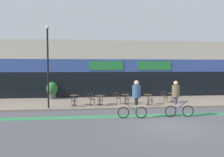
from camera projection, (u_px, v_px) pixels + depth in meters
ground_plane at (168, 126)px, 11.16m from camera, size 120.00×120.00×0.00m
sidewalk_slab at (137, 102)px, 18.35m from camera, size 40.00×5.50×0.12m
storefront_facade at (127, 69)px, 22.89m from camera, size 40.00×4.06×5.51m
bike_lane_stripe at (154, 115)px, 13.50m from camera, size 36.00×0.70×0.01m
bistro_table_0 at (74, 98)px, 16.32m from camera, size 0.67×0.67×0.76m
bistro_table_1 at (100, 98)px, 16.56m from camera, size 0.76×0.76×0.71m
bistro_table_2 at (125, 97)px, 17.17m from camera, size 0.67×0.67×0.72m
bistro_table_3 at (148, 97)px, 16.73m from camera, size 0.62×0.62×0.77m
bistro_table_4 at (172, 96)px, 17.83m from camera, size 0.61×0.61×0.74m
cafe_chair_0_near at (74, 100)px, 15.70m from camera, size 0.43×0.59×0.90m
cafe_chair_1_near at (100, 99)px, 15.93m from camera, size 0.41×0.58×0.90m
cafe_chair_1_side at (92, 98)px, 16.48m from camera, size 0.60×0.45×0.90m
cafe_chair_2_near at (127, 98)px, 16.55m from camera, size 0.44×0.59×0.90m
cafe_chair_2_side at (118, 97)px, 17.11m from camera, size 0.60×0.45×0.90m
cafe_chair_3_near at (150, 99)px, 16.11m from camera, size 0.40×0.58×0.90m
cafe_chair_4_near at (175, 97)px, 17.21m from camera, size 0.42×0.58×0.90m
cafe_chair_4_side at (165, 96)px, 17.76m from camera, size 0.58×0.41×0.90m
planter_pot at (52, 90)px, 19.71m from camera, size 1.02×1.02×1.52m
lamp_post at (48, 61)px, 15.16m from camera, size 0.26×0.26×5.75m
cyclist_0 at (136, 96)px, 12.73m from camera, size 1.72×0.57×2.22m
cyclist_1 at (177, 96)px, 13.07m from camera, size 1.76×0.51×2.18m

